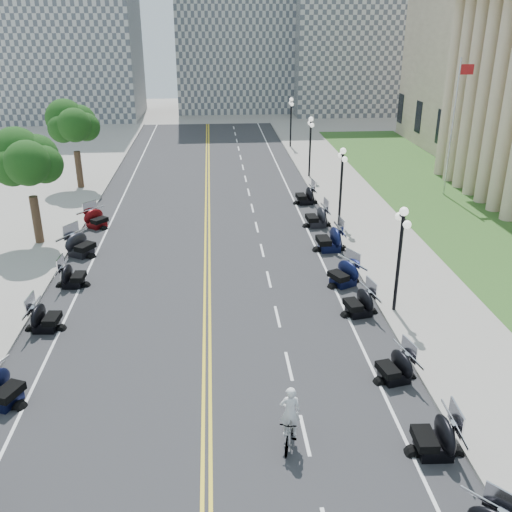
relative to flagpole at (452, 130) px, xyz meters
name	(u,v)px	position (x,y,z in m)	size (l,w,h in m)	color
ground	(207,370)	(-18.00, -22.00, -5.00)	(160.00, 160.00, 0.00)	gray
road	(207,266)	(-18.00, -12.00, -5.00)	(16.00, 90.00, 0.01)	#333335
centerline_yellow_a	(205,266)	(-18.12, -12.00, -4.99)	(0.12, 90.00, 0.00)	yellow
centerline_yellow_b	(209,266)	(-17.88, -12.00, -4.99)	(0.12, 90.00, 0.00)	yellow
edge_line_north	(322,262)	(-11.60, -12.00, -4.99)	(0.12, 90.00, 0.00)	white
edge_line_south	(89,269)	(-24.40, -12.00, -4.99)	(0.12, 90.00, 0.00)	white
lane_dash_5	(305,435)	(-14.80, -26.00, -4.99)	(0.12, 2.00, 0.00)	white
lane_dash_6	(289,366)	(-14.80, -22.00, -4.99)	(0.12, 2.00, 0.00)	white
lane_dash_7	(277,316)	(-14.80, -18.00, -4.99)	(0.12, 2.00, 0.00)	white
lane_dash_8	(269,279)	(-14.80, -14.00, -4.99)	(0.12, 2.00, 0.00)	white
lane_dash_9	(262,250)	(-14.80, -10.00, -4.99)	(0.12, 2.00, 0.00)	white
lane_dash_10	(257,227)	(-14.80, -6.00, -4.99)	(0.12, 2.00, 0.00)	white
lane_dash_11	(252,208)	(-14.80, -2.00, -4.99)	(0.12, 2.00, 0.00)	white
lane_dash_12	(249,192)	(-14.80, 2.00, -4.99)	(0.12, 2.00, 0.00)	white
lane_dash_13	(246,179)	(-14.80, 6.00, -4.99)	(0.12, 2.00, 0.00)	white
lane_dash_14	(243,167)	(-14.80, 10.00, -4.99)	(0.12, 2.00, 0.00)	white
lane_dash_15	(241,157)	(-14.80, 14.00, -4.99)	(0.12, 2.00, 0.00)	white
lane_dash_16	(239,148)	(-14.80, 18.00, -4.99)	(0.12, 2.00, 0.00)	white
lane_dash_17	(237,141)	(-14.80, 22.00, -4.99)	(0.12, 2.00, 0.00)	white
lane_dash_18	(235,134)	(-14.80, 26.00, -4.99)	(0.12, 2.00, 0.00)	white
lane_dash_19	(234,128)	(-14.80, 30.00, -4.99)	(0.12, 2.00, 0.00)	white
sidewalk_north	(395,259)	(-7.50, -12.00, -4.92)	(5.00, 90.00, 0.15)	#9E9991
sidewalk_south	(11,271)	(-28.50, -12.00, -4.92)	(5.00, 90.00, 0.15)	#9E9991
lawn	(458,211)	(-0.50, -4.00, -4.95)	(9.00, 60.00, 0.10)	#356023
distant_block_a	(63,13)	(-36.00, 40.00, 8.00)	(18.00, 14.00, 26.00)	gray
distant_block_c	(364,29)	(4.00, 43.00, 6.00)	(20.00, 14.00, 22.00)	gray
street_lamp_2	(399,261)	(-9.40, -18.00, -2.40)	(0.50, 1.20, 4.90)	black
street_lamp_3	(341,187)	(-9.40, -6.00, -2.40)	(0.50, 1.20, 4.90)	black
street_lamp_4	(310,147)	(-9.40, 6.00, -2.40)	(0.50, 1.20, 4.90)	black
street_lamp_5	(291,123)	(-9.40, 18.00, -2.40)	(0.50, 1.20, 4.90)	black
flagpole	(452,130)	(0.00, 0.00, 0.00)	(1.10, 0.20, 10.00)	silver
tree_3	(28,167)	(-28.00, -8.00, -0.25)	(4.80, 4.80, 9.20)	#235619
tree_4	(74,129)	(-28.00, 4.00, -0.25)	(4.80, 4.80, 9.20)	#235619
motorcycle_n_4	(435,435)	(-10.93, -27.12, -4.30)	(1.99, 1.99, 1.40)	black
motorcycle_n_5	(395,365)	(-10.98, -23.21, -4.36)	(1.84, 1.84, 1.29)	black
motorcycle_n_6	(359,301)	(-11.07, -18.06, -4.33)	(1.92, 1.92, 1.34)	black
motorcycle_n_7	(344,272)	(-11.10, -14.91, -4.30)	(2.00, 2.00, 1.40)	black
motorcycle_n_8	(330,238)	(-10.88, -10.25, -4.22)	(2.23, 2.23, 1.56)	black
motorcycle_n_9	(317,216)	(-10.90, -6.12, -4.27)	(2.08, 2.08, 1.45)	black
motorcycle_n_10	(305,194)	(-10.87, -1.21, -4.30)	(2.00, 2.00, 1.40)	black
motorcycle_s_5	(0,387)	(-25.16, -23.54, -4.29)	(2.02, 2.02, 1.42)	black
motorcycle_s_6	(45,316)	(-24.99, -18.35, -4.34)	(1.89, 1.89, 1.32)	black
motorcycle_s_7	(72,274)	(-24.75, -14.00, -4.35)	(1.85, 1.85, 1.29)	black
motorcycle_s_8	(80,243)	(-25.17, -9.95, -4.26)	(2.11, 2.11, 1.48)	black
motorcycle_s_9	(96,217)	(-25.13, -5.20, -4.33)	(1.91, 1.91, 1.33)	#590A0C
bicycle	(289,430)	(-15.37, -26.36, -4.44)	(0.52, 1.85, 1.11)	#A51414
cyclist_rider	(291,391)	(-15.37, -26.36, -2.99)	(0.66, 0.43, 1.81)	white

